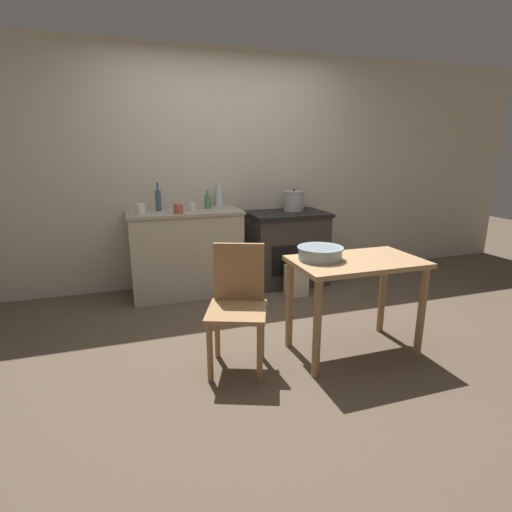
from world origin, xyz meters
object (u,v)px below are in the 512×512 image
at_px(bottle_left, 158,200).
at_px(cup_center_left, 140,209).
at_px(mixing_bowl_large, 320,252).
at_px(bottle_far_left, 219,197).
at_px(stove, 286,247).
at_px(chair, 238,303).
at_px(flour_sack, 296,280).
at_px(stock_pot, 294,201).
at_px(cup_center, 192,207).
at_px(cup_center_right, 178,209).
at_px(work_table, 356,277).
at_px(bottle_mid_left, 208,201).

height_order(bottle_left, cup_center_left, bottle_left).
bearing_deg(mixing_bowl_large, bottle_far_left, 99.52).
xyz_separation_m(stove, chair, (-1.04, -1.61, 0.06)).
xyz_separation_m(stove, flour_sack, (-0.07, -0.46, -0.25)).
relative_size(chair, mixing_bowl_large, 2.62).
relative_size(stock_pot, bottle_left, 0.87).
height_order(flour_sack, cup_center, cup_center).
distance_m(bottle_left, cup_center_right, 0.29).
bearing_deg(cup_center, chair, -88.80).
height_order(stock_pot, cup_center_right, stock_pot).
bearing_deg(cup_center, cup_center_right, -138.53).
bearing_deg(bottle_far_left, mixing_bowl_large, -80.48).
relative_size(chair, cup_center_left, 8.60).
distance_m(work_table, bottle_left, 2.19).
height_order(mixing_bowl_large, cup_center_left, cup_center_left).
bearing_deg(stove, cup_center, -178.32).
distance_m(mixing_bowl_large, bottle_left, 1.95).
xyz_separation_m(flour_sack, cup_center_left, (-1.52, 0.34, 0.78)).
distance_m(work_table, bottle_far_left, 2.05).
height_order(bottle_left, cup_center_right, bottle_left).
height_order(work_table, stock_pot, stock_pot).
relative_size(bottle_left, cup_center_left, 2.82).
bearing_deg(mixing_bowl_large, cup_center, 112.70).
xyz_separation_m(bottle_mid_left, cup_center, (-0.19, -0.11, -0.04)).
relative_size(flour_sack, bottle_left, 1.18).
height_order(mixing_bowl_large, bottle_mid_left, bottle_mid_left).
height_order(stock_pot, mixing_bowl_large, stock_pot).
bearing_deg(cup_center_left, bottle_mid_left, 15.70).
relative_size(chair, flour_sack, 2.59).
bearing_deg(cup_center_right, flour_sack, -13.84).
distance_m(stove, bottle_mid_left, 1.05).
xyz_separation_m(chair, bottle_far_left, (0.32, 1.84, 0.52)).
relative_size(stove, bottle_far_left, 3.39).
xyz_separation_m(stove, bottle_far_left, (-0.73, 0.23, 0.58)).
bearing_deg(bottle_far_left, stock_pot, -10.55).
distance_m(stock_pot, bottle_far_left, 0.85).
xyz_separation_m(cup_center_left, cup_center, (0.51, 0.09, -0.01)).
bearing_deg(flour_sack, cup_center_left, 167.52).
relative_size(work_table, bottle_mid_left, 4.93).
bearing_deg(chair, cup_center_left, 131.68).
xyz_separation_m(stove, work_table, (-0.16, -1.70, 0.18)).
xyz_separation_m(flour_sack, cup_center_right, (-1.16, 0.29, 0.78)).
height_order(flour_sack, stock_pot, stock_pot).
distance_m(stock_pot, cup_center, 1.19).
distance_m(stock_pot, bottle_left, 1.52).
bearing_deg(flour_sack, stove, 80.80).
relative_size(bottle_left, bottle_mid_left, 1.50).
bearing_deg(cup_center_left, stove, 4.39).
xyz_separation_m(chair, cup_center_left, (-0.55, 1.49, 0.48)).
bearing_deg(chair, cup_center, 112.70).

